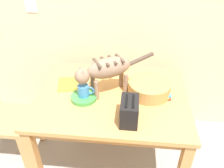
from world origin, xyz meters
The scene contains 10 objects.
wall_rear centered at (0.00, 1.71, 1.25)m, with size 5.32×0.11×2.50m.
dining_table centered at (0.13, 1.05, 0.67)m, with size 1.21×0.94×0.76m.
cat centered at (0.08, 1.07, 0.97)m, with size 0.59×0.37×0.31m.
saucer_bowl centered at (-0.08, 0.97, 0.77)m, with size 0.21×0.21×0.03m, color green.
coffee_mug centered at (-0.08, 0.97, 0.84)m, with size 0.13×0.09×0.09m.
magazine centered at (-0.22, 1.17, 0.76)m, with size 0.24×0.22×0.01m, color yellow.
book_stack centered at (0.51, 1.08, 0.78)m, with size 0.17×0.15×0.04m.
wicker_basket centered at (0.43, 1.10, 0.81)m, with size 0.33×0.33×0.11m.
toaster centered at (0.28, 0.76, 0.84)m, with size 0.12×0.20×0.18m.
wooden_chair_far centered at (-0.85, 1.01, 0.46)m, with size 0.42×0.42×0.94m.
Camera 1 is at (0.29, -0.43, 1.85)m, focal length 36.74 mm.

